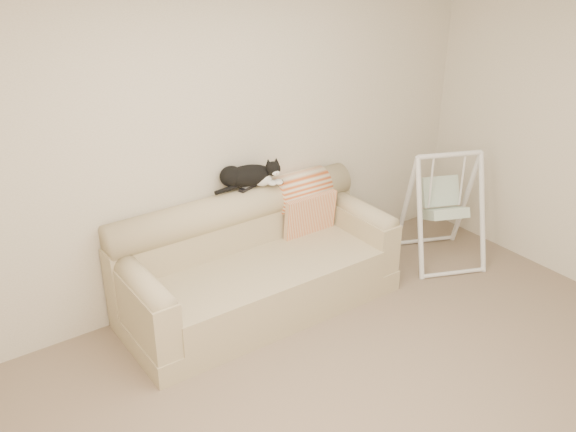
% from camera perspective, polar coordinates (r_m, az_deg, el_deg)
% --- Properties ---
extents(ground_plane, '(5.00, 5.00, 0.00)m').
position_cam_1_polar(ground_plane, '(4.28, 8.73, -17.56)').
color(ground_plane, '#786654').
rests_on(ground_plane, ground).
extents(room_shell, '(5.04, 4.04, 2.60)m').
position_cam_1_polar(room_shell, '(3.43, 10.40, 1.42)').
color(room_shell, beige).
rests_on(room_shell, ground).
extents(sofa, '(2.20, 0.93, 0.90)m').
position_cam_1_polar(sofa, '(5.12, -3.01, -4.39)').
color(sofa, tan).
rests_on(sofa, ground).
extents(remote_a, '(0.19, 0.11, 0.03)m').
position_cam_1_polar(remote_a, '(5.12, -3.59, 2.56)').
color(remote_a, black).
rests_on(remote_a, sofa).
extents(remote_b, '(0.17, 0.12, 0.02)m').
position_cam_1_polar(remote_b, '(5.21, -1.38, 3.01)').
color(remote_b, black).
rests_on(remote_b, sofa).
extents(tuxedo_cat, '(0.57, 0.32, 0.22)m').
position_cam_1_polar(tuxedo_cat, '(5.09, -3.55, 3.61)').
color(tuxedo_cat, black).
rests_on(tuxedo_cat, sofa).
extents(throw_blanket, '(0.50, 0.38, 0.58)m').
position_cam_1_polar(throw_blanket, '(5.43, 1.10, 1.90)').
color(throw_blanket, '#D55720').
rests_on(throw_blanket, sofa).
extents(baby_swing, '(0.84, 0.86, 1.04)m').
position_cam_1_polar(baby_swing, '(5.87, 13.64, 0.80)').
color(baby_swing, white).
rests_on(baby_swing, ground).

